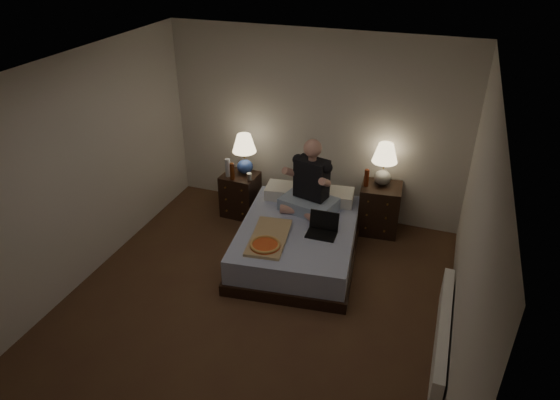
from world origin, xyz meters
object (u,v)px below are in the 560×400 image
at_px(lamp_left, 245,154).
at_px(radiator, 442,334).
at_px(water_bottle, 228,168).
at_px(bed, 298,241).
at_px(nightstand_right, 379,209).
at_px(lamp_right, 384,164).
at_px(pizza_box, 265,246).
at_px(person, 310,177).
at_px(nightstand_left, 241,194).
at_px(soda_can, 249,177).
at_px(beer_bottle_left, 232,171).
at_px(beer_bottle_right, 367,178).
at_px(laptop, 322,226).

distance_m(lamp_left, radiator, 3.38).
bearing_deg(water_bottle, bed, -28.16).
relative_size(nightstand_right, lamp_right, 1.18).
bearing_deg(pizza_box, person, 70.37).
height_order(lamp_right, radiator, lamp_right).
bearing_deg(nightstand_right, bed, -136.44).
xyz_separation_m(nightstand_left, person, (1.08, -0.32, 0.61)).
relative_size(soda_can, beer_bottle_left, 0.43).
bearing_deg(beer_bottle_right, lamp_left, -177.57).
distance_m(water_bottle, radiator, 3.42).
height_order(bed, beer_bottle_left, beer_bottle_left).
xyz_separation_m(bed, nightstand_left, (-1.06, 0.72, 0.08)).
relative_size(lamp_right, radiator, 0.35).
bearing_deg(radiator, pizza_box, 167.69).
bearing_deg(bed, nightstand_left, 138.88).
xyz_separation_m(laptop, pizza_box, (-0.51, -0.47, -0.08)).
xyz_separation_m(water_bottle, soda_can, (0.32, -0.01, -0.07)).
height_order(water_bottle, soda_can, water_bottle).
height_order(lamp_right, beer_bottle_right, lamp_right).
relative_size(beer_bottle_left, pizza_box, 0.30).
height_order(nightstand_right, pizza_box, nightstand_right).
relative_size(bed, beer_bottle_right, 7.75).
bearing_deg(lamp_left, water_bottle, -137.21).
xyz_separation_m(lamp_left, person, (1.03, -0.40, 0.03)).
bearing_deg(nightstand_left, lamp_left, 64.39).
xyz_separation_m(soda_can, laptop, (1.20, -0.73, -0.09)).
distance_m(laptop, pizza_box, 0.70).
xyz_separation_m(bed, lamp_left, (-1.02, 0.81, 0.66)).
xyz_separation_m(water_bottle, radiator, (2.96, -1.64, -0.53)).
distance_m(bed, person, 0.80).
height_order(water_bottle, radiator, water_bottle).
bearing_deg(radiator, nightstand_left, 148.68).
distance_m(beer_bottle_right, laptop, 1.04).
distance_m(beer_bottle_left, radiator, 3.31).
height_order(beer_bottle_left, pizza_box, beer_bottle_left).
distance_m(lamp_left, laptop, 1.64).
distance_m(beer_bottle_left, person, 1.15).
bearing_deg(lamp_left, bed, -38.35).
bearing_deg(radiator, lamp_right, 115.52).
bearing_deg(soda_can, radiator, -31.60).
xyz_separation_m(nightstand_left, radiator, (2.83, -1.72, -0.10)).
relative_size(soda_can, person, 0.11).
distance_m(nightstand_left, beer_bottle_right, 1.76).
bearing_deg(lamp_left, beer_bottle_right, 2.43).
bearing_deg(soda_can, person, -14.17).
bearing_deg(nightstand_left, nightstand_right, 9.00).
relative_size(laptop, radiator, 0.21).
distance_m(nightstand_right, water_bottle, 2.08).
bearing_deg(laptop, lamp_right, 64.24).
distance_m(nightstand_left, nightstand_right, 1.90).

